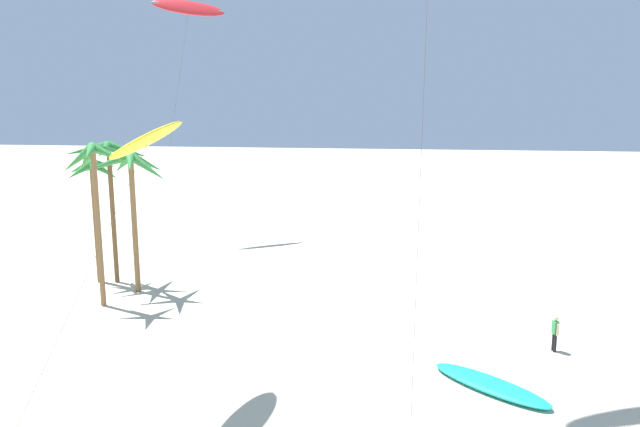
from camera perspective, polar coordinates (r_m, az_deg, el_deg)
The scene contains 8 objects.
palm_tree_0 at distance 38.62m, azimuth -21.32°, elevation 2.96°, with size 3.50×3.43×7.88m.
palm_tree_1 at distance 38.00m, azimuth -20.02°, elevation 4.89°, with size 4.87×4.98×8.98m.
palm_tree_2 at distance 33.59m, azimuth -21.20°, elevation 4.05°, with size 3.62×3.88×9.17m.
palm_tree_3 at distance 35.64m, azimuth -17.99°, elevation 3.63°, with size 4.91×5.11×8.48m.
flying_kite_1 at distance 21.95m, azimuth -16.47°, elevation 7.02°, with size 3.44×8.97×10.84m.
flying_kite_3 at distance 50.97m, azimuth -12.74°, elevation 19.10°, with size 5.59×5.33×19.81m.
grounded_kite_0 at distance 24.97m, azimuth 16.37°, elevation -15.80°, with size 4.86×4.28×0.34m.
person_near_left at distance 29.02m, azimuth 22.07°, elevation -10.73°, with size 0.27×0.50×1.70m.
Camera 1 is at (2.17, -1.45, 11.08)m, focal length 32.61 mm.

